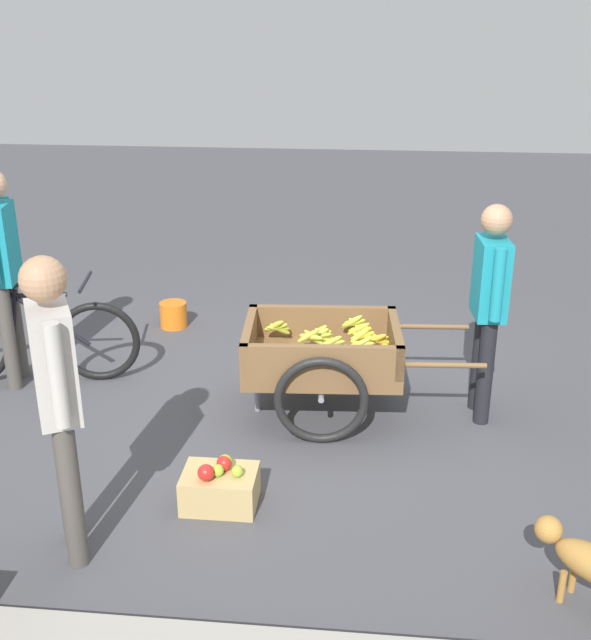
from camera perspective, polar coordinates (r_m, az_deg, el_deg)
ground_plane at (r=5.64m, az=-1.28°, el=-7.23°), size 24.00×24.00×0.00m
fruit_cart at (r=5.54m, az=2.07°, el=-2.78°), size 1.70×0.98×0.71m
vendor_person at (r=5.47m, az=14.16°, el=1.84°), size 0.22×0.56×1.57m
bicycle at (r=6.37m, az=-18.84°, el=-1.46°), size 1.65×0.48×0.85m
cyclist_person at (r=6.19m, az=-20.95°, el=4.28°), size 0.26×0.55×1.70m
dog at (r=4.15m, az=20.96°, el=-16.35°), size 0.53×0.48×0.40m
plastic_bucket at (r=7.28m, az=-9.03°, el=0.39°), size 0.25×0.25×0.24m
mixed_fruit_crate at (r=4.69m, az=-5.61°, el=-12.19°), size 0.44×0.32×0.32m
bystander_person at (r=4.04m, az=-17.30°, el=-4.56°), size 0.33×0.50×1.68m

